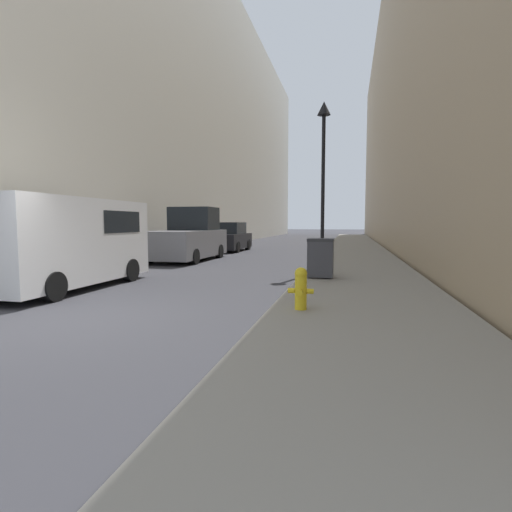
{
  "coord_description": "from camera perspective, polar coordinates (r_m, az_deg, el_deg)",
  "views": [
    {
      "loc": [
        4.82,
        -5.6,
        1.66
      ],
      "look_at": [
        -0.21,
        15.82,
        -0.16
      ],
      "focal_mm": 28.0,
      "sensor_mm": 36.0,
      "label": 1
    }
  ],
  "objects": [
    {
      "name": "sidewalk_right",
      "position": [
        23.65,
        14.03,
        0.76
      ],
      "size": [
        3.43,
        60.0,
        0.16
      ],
      "color": "gray",
      "rests_on": "ground"
    },
    {
      "name": "ground_plane",
      "position": [
        7.57,
        -27.11,
        -8.48
      ],
      "size": [
        200.0,
        200.0,
        0.0
      ],
      "primitive_type": "plane",
      "color": "#333338"
    },
    {
      "name": "pickup_truck",
      "position": [
        18.12,
        -9.65,
        2.49
      ],
      "size": [
        2.22,
        5.07,
        2.38
      ],
      "color": "slate",
      "rests_on": "ground"
    },
    {
      "name": "building_right_stone",
      "position": [
        33.68,
        28.35,
        18.47
      ],
      "size": [
        12.0,
        60.0,
        19.94
      ],
      "color": "tan",
      "rests_on": "ground"
    },
    {
      "name": "parked_sedan_near",
      "position": [
        23.74,
        -3.91,
        2.59
      ],
      "size": [
        1.93,
        4.08,
        1.7
      ],
      "color": "black",
      "rests_on": "ground"
    },
    {
      "name": "fire_hydrant",
      "position": [
        7.01,
        6.41,
        -4.48
      ],
      "size": [
        0.45,
        0.33,
        0.74
      ],
      "color": "yellow",
      "rests_on": "sidewalk_right"
    },
    {
      "name": "lamppost",
      "position": [
        14.1,
        9.6,
        13.86
      ],
      "size": [
        0.45,
        0.45,
        5.57
      ],
      "color": "black",
      "rests_on": "sidewalk_right"
    },
    {
      "name": "building_left_glass",
      "position": [
        36.19,
        -13.07,
        18.42
      ],
      "size": [
        12.0,
        60.0,
        20.58
      ],
      "color": "beige",
      "rests_on": "ground"
    },
    {
      "name": "white_van",
      "position": [
        11.24,
        -25.55,
        2.16
      ],
      "size": [
        2.13,
        4.92,
        2.27
      ],
      "color": "white",
      "rests_on": "ground"
    },
    {
      "name": "trash_bin",
      "position": [
        11.12,
        9.21,
        -0.22
      ],
      "size": [
        0.71,
        0.64,
        1.08
      ],
      "color": "#3D3D42",
      "rests_on": "sidewalk_right"
    }
  ]
}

